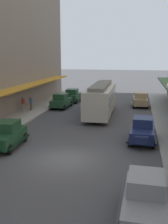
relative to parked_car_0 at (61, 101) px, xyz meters
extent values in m
plane|color=#424244|center=(4.89, -15.85, -0.94)|extent=(200.00, 200.00, 0.00)
cube|color=#193D23|center=(0.00, 0.03, -0.20)|extent=(1.85, 3.96, 0.80)
cube|color=#193D23|center=(-0.01, -0.22, 0.55)|extent=(1.50, 1.75, 0.70)
cube|color=#8C9EA8|center=(-0.01, -0.22, 0.55)|extent=(1.43, 1.72, 0.42)
cube|color=#193D23|center=(0.08, 2.16, -0.15)|extent=(0.95, 0.40, 0.52)
cube|color=black|center=(-0.95, 0.07, -0.52)|extent=(0.37, 3.52, 0.12)
cube|color=black|center=(0.95, 0.00, -0.52)|extent=(0.37, 3.52, 0.12)
cylinder|color=black|center=(-0.75, 1.43, -0.60)|extent=(0.25, 0.69, 0.68)
cylinder|color=black|center=(0.86, 1.37, -0.60)|extent=(0.25, 0.69, 0.68)
cylinder|color=black|center=(-0.86, -1.30, -0.60)|extent=(0.25, 0.69, 0.68)
cylinder|color=black|center=(0.76, -1.36, -0.60)|extent=(0.25, 0.69, 0.68)
cube|color=#997F5B|center=(9.55, 2.91, -0.20)|extent=(1.86, 3.97, 0.80)
cube|color=#997F5B|center=(9.56, 2.66, 0.55)|extent=(1.51, 1.76, 0.70)
cube|color=#8C9EA8|center=(9.56, 2.66, 0.55)|extent=(1.44, 1.72, 0.42)
cube|color=#997F5B|center=(9.46, 5.04, -0.15)|extent=(0.95, 0.40, 0.52)
cube|color=#4C3F2D|center=(8.60, 2.87, -0.52)|extent=(0.39, 3.52, 0.12)
cube|color=#4C3F2D|center=(10.50, 2.95, -0.52)|extent=(0.39, 3.52, 0.12)
cylinder|color=black|center=(8.69, 4.24, -0.60)|extent=(0.25, 0.69, 0.68)
cylinder|color=black|center=(10.30, 4.31, -0.60)|extent=(0.25, 0.69, 0.68)
cylinder|color=black|center=(8.80, 1.51, -0.60)|extent=(0.25, 0.69, 0.68)
cylinder|color=black|center=(10.41, 1.58, -0.60)|extent=(0.25, 0.69, 0.68)
cube|color=#193D23|center=(0.30, 4.57, -0.20)|extent=(1.72, 3.91, 0.80)
cube|color=#193D23|center=(0.30, 4.32, 0.55)|extent=(1.45, 1.71, 0.70)
cube|color=#8C9EA8|center=(0.30, 4.32, 0.55)|extent=(1.38, 1.67, 0.42)
cube|color=#193D23|center=(0.29, 6.70, -0.15)|extent=(0.94, 0.37, 0.52)
cube|color=black|center=(-0.65, 4.56, -0.52)|extent=(0.26, 3.51, 0.12)
cube|color=black|center=(1.25, 4.57, -0.52)|extent=(0.26, 3.51, 0.12)
cylinder|color=black|center=(-0.51, 5.93, -0.60)|extent=(0.22, 0.68, 0.68)
cylinder|color=black|center=(1.10, 5.93, -0.60)|extent=(0.22, 0.68, 0.68)
cylinder|color=black|center=(-0.50, 3.20, -0.60)|extent=(0.22, 0.68, 0.68)
cylinder|color=black|center=(1.12, 3.21, -0.60)|extent=(0.22, 0.68, 0.68)
cube|color=slate|center=(9.73, -21.32, -0.20)|extent=(1.80, 3.94, 0.80)
cube|color=slate|center=(9.74, -21.07, 0.55)|extent=(1.49, 1.74, 0.70)
cube|color=#8C9EA8|center=(9.74, -21.07, 0.55)|extent=(1.41, 1.70, 0.42)
cube|color=#393A3D|center=(8.78, -21.30, -0.52)|extent=(0.33, 3.52, 0.12)
cylinder|color=black|center=(10.57, -19.98, -0.60)|extent=(0.24, 0.69, 0.68)
cylinder|color=black|center=(8.96, -19.94, -0.60)|extent=(0.24, 0.69, 0.68)
cube|color=#193D23|center=(0.16, -14.45, -0.20)|extent=(1.89, 3.98, 0.80)
cube|color=#193D23|center=(0.15, -14.20, 0.55)|extent=(1.52, 1.77, 0.70)
cube|color=#8C9EA8|center=(0.15, -14.20, 0.55)|extent=(1.45, 1.73, 0.42)
cube|color=black|center=(1.11, -14.40, -0.52)|extent=(0.41, 3.52, 0.12)
cylinder|color=black|center=(1.04, -15.77, -0.60)|extent=(0.25, 0.69, 0.68)
cylinder|color=black|center=(0.90, -13.05, -0.60)|extent=(0.25, 0.69, 0.68)
cylinder|color=black|center=(-0.71, -13.13, -0.60)|extent=(0.25, 0.69, 0.68)
cube|color=#19234C|center=(9.71, -11.29, -0.20)|extent=(1.86, 3.97, 0.80)
cube|color=#19234C|center=(9.72, -11.04, 0.55)|extent=(1.51, 1.76, 0.70)
cube|color=#8C9EA8|center=(9.72, -11.04, 0.55)|extent=(1.44, 1.72, 0.42)
cube|color=#19234C|center=(9.62, -13.41, -0.15)|extent=(0.95, 0.40, 0.52)
cube|color=black|center=(10.66, -11.33, -0.52)|extent=(0.38, 3.52, 0.12)
cube|color=black|center=(8.76, -11.25, -0.52)|extent=(0.38, 3.52, 0.12)
cylinder|color=black|center=(10.46, -12.68, -0.60)|extent=(0.25, 0.69, 0.68)
cylinder|color=black|center=(8.84, -12.62, -0.60)|extent=(0.25, 0.69, 0.68)
cylinder|color=black|center=(10.57, -9.96, -0.60)|extent=(0.25, 0.69, 0.68)
cylinder|color=black|center=(8.96, -9.89, -0.60)|extent=(0.25, 0.69, 0.68)
cube|color=#ADA899|center=(5.35, -3.05, 0.81)|extent=(2.66, 9.64, 2.70)
cube|color=#5F5C54|center=(5.35, -3.05, 2.34)|extent=(1.64, 8.66, 0.36)
cube|color=#8C9EA8|center=(5.35, -3.05, 1.28)|extent=(2.67, 8.87, 0.95)
cube|color=black|center=(5.40, -5.93, -0.74)|extent=(2.02, 1.23, 0.40)
cube|color=black|center=(5.30, -0.17, -0.74)|extent=(2.02, 1.23, 0.40)
cylinder|color=slate|center=(-3.49, -3.41, -0.37)|extent=(0.24, 0.24, 0.85)
cube|color=maroon|center=(-3.49, -3.41, 0.34)|extent=(0.36, 0.22, 0.56)
sphere|color=brown|center=(-3.49, -3.41, 0.74)|extent=(0.22, 0.22, 0.22)
cylinder|color=#4C4238|center=(-2.88, -2.66, -0.37)|extent=(0.24, 0.24, 0.85)
cube|color=#3F598C|center=(-2.88, -2.66, 0.34)|extent=(0.36, 0.22, 0.56)
sphere|color=#9E7051|center=(-2.88, -2.66, 0.74)|extent=(0.22, 0.22, 0.22)
camera|label=1|loc=(9.27, -31.21, 5.59)|focal=42.78mm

